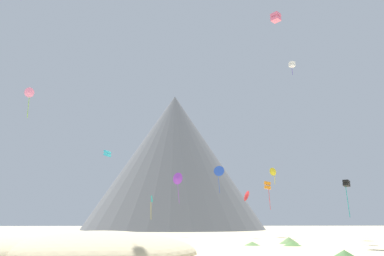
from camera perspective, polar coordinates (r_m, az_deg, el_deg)
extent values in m
ellipsoid|color=#CCBA8E|center=(39.98, -13.27, -17.25)|extent=(23.44, 23.30, 4.24)
cone|color=#668C4C|center=(47.82, -11.07, -16.04)|extent=(1.48, 1.48, 0.97)
cone|color=#477238|center=(38.12, 21.11, -16.50)|extent=(2.37, 2.37, 0.60)
cone|color=#668C4C|center=(52.40, 8.68, -16.14)|extent=(2.86, 2.86, 0.46)
cone|color=#568442|center=(52.52, 14.26, -15.82)|extent=(2.46, 2.46, 0.57)
cone|color=#668C4C|center=(56.92, 13.80, -15.45)|extent=(3.69, 3.69, 0.90)
cone|color=slate|center=(141.94, -2.58, -4.69)|extent=(85.60, 85.60, 47.94)
cone|color=slate|center=(133.98, -4.96, -7.81)|extent=(25.61, 25.61, 30.95)
cone|color=slate|center=(145.11, -0.17, -8.89)|extent=(27.20, 27.20, 27.82)
cube|color=orange|center=(81.07, 10.83, -8.41)|extent=(1.65, 1.58, 0.84)
cube|color=orange|center=(81.14, 10.81, -7.84)|extent=(1.65, 1.58, 0.84)
cylinder|color=red|center=(80.99, 11.11, -10.05)|extent=(0.45, 0.59, 4.04)
cone|color=purple|center=(82.08, -2.13, -7.27)|extent=(2.15, 1.88, 2.46)
cylinder|color=purple|center=(81.83, -1.96, -9.46)|extent=(0.45, 0.49, 3.80)
cone|color=blue|center=(89.51, 3.93, -6.22)|extent=(2.49, 1.40, 2.38)
cylinder|color=blue|center=(89.19, 3.92, -8.17)|extent=(0.39, 0.21, 3.75)
cone|color=pink|center=(65.42, -22.43, 4.77)|extent=(1.53, 0.53, 1.52)
cylinder|color=#8CD133|center=(64.74, -22.54, 2.77)|extent=(0.10, 0.15, 3.23)
cube|color=#33BCDB|center=(76.90, -12.11, -3.82)|extent=(1.48, 1.43, 0.81)
cube|color=#33BCDB|center=(76.99, -12.09, -3.42)|extent=(1.48, 1.43, 0.81)
cube|color=teal|center=(86.01, -5.82, -10.13)|extent=(0.47, 0.79, 1.39)
cylinder|color=yellow|center=(85.92, -5.93, -11.79)|extent=(0.19, 0.29, 3.64)
cone|color=red|center=(75.31, 7.77, -9.63)|extent=(1.30, 2.18, 2.02)
cone|color=yellow|center=(75.45, 11.63, -6.18)|extent=(1.56, 0.97, 1.55)
cylinder|color=yellow|center=(75.34, 11.85, -7.37)|extent=(0.15, 0.12, 1.62)
cube|color=#E5668C|center=(72.90, 11.99, 15.07)|extent=(1.96, 1.97, 0.72)
cube|color=#E5668C|center=(73.25, 11.96, 15.58)|extent=(1.96, 1.97, 0.72)
cube|color=white|center=(90.72, 14.23, 8.71)|extent=(1.43, 1.41, 0.55)
cube|color=white|center=(90.93, 14.21, 9.06)|extent=(1.43, 1.41, 0.55)
cylinder|color=#5138B2|center=(90.28, 14.25, 8.02)|extent=(0.23, 0.36, 1.87)
cube|color=black|center=(59.92, 21.38, -7.64)|extent=(1.18, 1.18, 0.54)
cube|color=black|center=(59.96, 21.34, -7.23)|extent=(1.18, 1.18, 0.54)
cylinder|color=teal|center=(59.77, 21.54, -9.85)|extent=(0.11, 0.63, 4.25)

